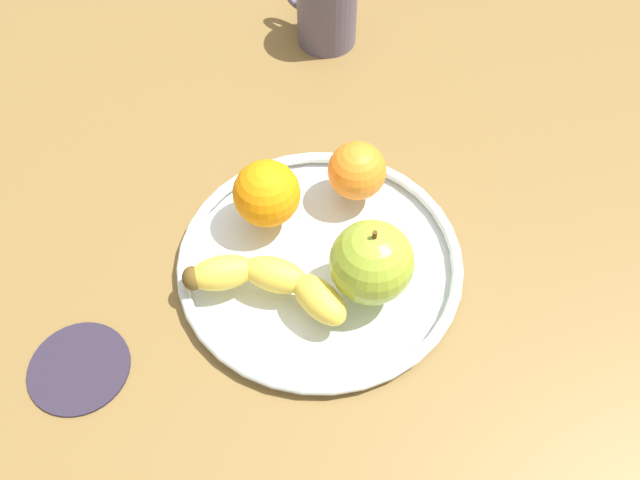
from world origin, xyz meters
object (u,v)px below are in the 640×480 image
apple (372,262)px  orange_back_left (357,171)px  ambient_coaster (79,367)px  ambient_mug (326,10)px  fruit_bowl (320,261)px  banana (268,282)px  orange_front_right (267,193)px

apple → orange_back_left: 12.29cm
orange_back_left → ambient_coaster: (7.18, 32.95, -4.67)cm
ambient_mug → fruit_bowl: bearing=129.2°
ambient_coaster → apple: bearing=-123.1°
banana → orange_back_left: (1.55, -15.69, 1.44)cm
banana → apple: size_ratio=1.78×
apple → ambient_coaster: bearing=56.9°
fruit_bowl → apple: (-5.91, -0.62, 4.99)cm
apple → ambient_mug: apple is taller
orange_front_right → orange_back_left: 10.03cm
ambient_mug → apple: bearing=136.3°
orange_back_left → fruit_bowl: bearing=106.4°
apple → ambient_coaster: size_ratio=0.93×
fruit_bowl → orange_back_left: bearing=-73.6°
ambient_mug → ambient_coaster: bearing=104.3°
fruit_bowl → orange_front_right: (7.74, -0.62, 4.41)cm
fruit_bowl → ambient_coaster: fruit_bowl is taller
banana → apple: 10.25cm
apple → banana: bearing=44.6°
banana → orange_front_right: 9.76cm
ambient_coaster → orange_back_left: bearing=-102.3°
orange_front_right → ambient_mug: 31.84cm
fruit_bowl → orange_front_right: size_ratio=4.19×
apple → ambient_mug: size_ratio=0.78×
fruit_bowl → apple: 7.76cm
apple → ambient_coaster: apple is taller
apple → ambient_mug: 40.29cm
fruit_bowl → ambient_mug: bearing=-50.8°
banana → orange_front_right: (6.55, -7.00, 1.80)cm
orange_back_left → ambient_mug: 28.02cm
banana → ambient_mug: 41.21cm
banana → apple: apple is taller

